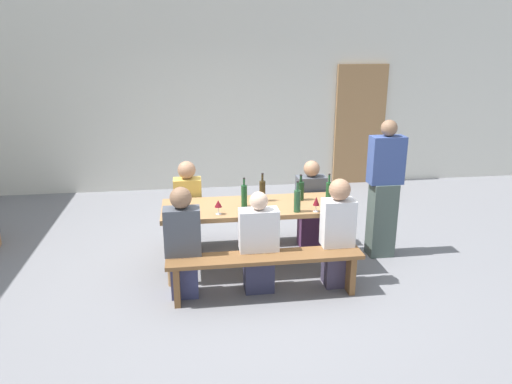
{
  "coord_description": "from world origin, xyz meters",
  "views": [
    {
      "loc": [
        -0.7,
        -4.94,
        2.46
      ],
      "look_at": [
        0.0,
        0.0,
        0.9
      ],
      "focal_mm": 33.77,
      "sensor_mm": 36.0,
      "label": 1
    }
  ],
  "objects": [
    {
      "name": "wooden_door",
      "position": [
        2.31,
        3.2,
        1.05
      ],
      "size": [
        0.9,
        0.06,
        2.1
      ],
      "primitive_type": "cube",
      "color": "#9E7247",
      "rests_on": "ground"
    },
    {
      "name": "ground_plane",
      "position": [
        0.0,
        0.0,
        0.0
      ],
      "size": [
        24.0,
        24.0,
        0.0
      ],
      "primitive_type": "plane",
      "color": "slate"
    },
    {
      "name": "wine_bottle_3",
      "position": [
        0.52,
        0.11,
        0.86
      ],
      "size": [
        0.08,
        0.08,
        0.3
      ],
      "color": "#143319",
      "rests_on": "tasting_table"
    },
    {
      "name": "seated_guest_near_2",
      "position": [
        0.77,
        -0.51,
        0.57
      ],
      "size": [
        0.33,
        0.24,
        1.16
      ],
      "rotation": [
        0.0,
        0.0,
        1.57
      ],
      "color": "#423A52",
      "rests_on": "ground"
    },
    {
      "name": "wine_bottle_2",
      "position": [
        0.09,
        0.13,
        0.87
      ],
      "size": [
        0.07,
        0.07,
        0.32
      ],
      "color": "#332814",
      "rests_on": "tasting_table"
    },
    {
      "name": "wine_bottle_4",
      "position": [
        0.4,
        -0.27,
        0.88
      ],
      "size": [
        0.07,
        0.07,
        0.34
      ],
      "color": "#234C2D",
      "rests_on": "tasting_table"
    },
    {
      "name": "seated_guest_near_1",
      "position": [
        -0.04,
        -0.51,
        0.5
      ],
      "size": [
        0.39,
        0.24,
        1.06
      ],
      "rotation": [
        0.0,
        0.0,
        1.57
      ],
      "color": "#2F304A",
      "rests_on": "ground"
    },
    {
      "name": "bench_far",
      "position": [
        0.0,
        0.66,
        0.35
      ],
      "size": [
        1.95,
        0.3,
        0.45
      ],
      "color": "brown",
      "rests_on": "ground"
    },
    {
      "name": "bench_near",
      "position": [
        0.0,
        -0.66,
        0.35
      ],
      "size": [
        1.95,
        0.3,
        0.45
      ],
      "color": "brown",
      "rests_on": "ground"
    },
    {
      "name": "tasting_table",
      "position": [
        0.0,
        0.0,
        0.67
      ],
      "size": [
        2.05,
        0.72,
        0.75
      ],
      "color": "#9E7247",
      "rests_on": "ground"
    },
    {
      "name": "wine_bottle_1",
      "position": [
        0.83,
        0.05,
        0.86
      ],
      "size": [
        0.06,
        0.06,
        0.31
      ],
      "color": "#194723",
      "rests_on": "tasting_table"
    },
    {
      "name": "wine_glass_1",
      "position": [
        -0.43,
        -0.24,
        0.86
      ],
      "size": [
        0.08,
        0.08,
        0.15
      ],
      "color": "silver",
      "rests_on": "tasting_table"
    },
    {
      "name": "seated_guest_far_1",
      "position": [
        0.75,
        0.51,
        0.52
      ],
      "size": [
        0.35,
        0.24,
        1.1
      ],
      "rotation": [
        0.0,
        0.0,
        -1.57
      ],
      "color": "#512C51",
      "rests_on": "ground"
    },
    {
      "name": "seated_guest_near_0",
      "position": [
        -0.8,
        -0.51,
        0.55
      ],
      "size": [
        0.36,
        0.24,
        1.14
      ],
      "rotation": [
        0.0,
        0.0,
        1.57
      ],
      "color": "#3A3D68",
      "rests_on": "ground"
    },
    {
      "name": "wine_bottle_0",
      "position": [
        -0.13,
        -0.03,
        0.88
      ],
      "size": [
        0.06,
        0.06,
        0.32
      ],
      "color": "#194723",
      "rests_on": "tasting_table"
    },
    {
      "name": "seated_guest_far_0",
      "position": [
        -0.74,
        0.51,
        0.56
      ],
      "size": [
        0.32,
        0.24,
        1.15
      ],
      "rotation": [
        0.0,
        0.0,
        -1.57
      ],
      "color": "#455164",
      "rests_on": "ground"
    },
    {
      "name": "wine_glass_0",
      "position": [
        0.6,
        -0.3,
        0.86
      ],
      "size": [
        0.07,
        0.07,
        0.17
      ],
      "color": "silver",
      "rests_on": "tasting_table"
    },
    {
      "name": "back_wall",
      "position": [
        0.0,
        3.34,
        1.6
      ],
      "size": [
        14.0,
        0.2,
        3.2
      ],
      "primitive_type": "cube",
      "color": "silver",
      "rests_on": "ground"
    },
    {
      "name": "standing_host",
      "position": [
        1.53,
        0.14,
        0.79
      ],
      "size": [
        0.39,
        0.24,
        1.63
      ],
      "rotation": [
        0.0,
        0.0,
        3.14
      ],
      "color": "#495952",
      "rests_on": "ground"
    }
  ]
}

